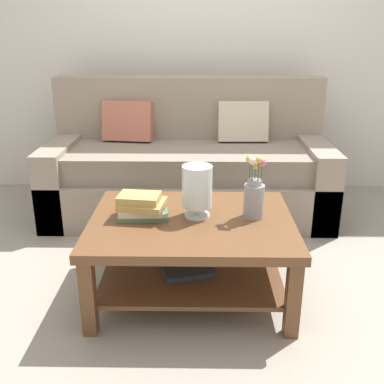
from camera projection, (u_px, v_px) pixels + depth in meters
ground_plane at (207, 269)px, 2.86m from camera, size 10.00×10.00×0.00m
back_wall at (206, 38)px, 3.94m from camera, size 6.40×0.12×2.70m
couch at (188, 168)px, 3.64m from camera, size 2.20×0.90×1.06m
coffee_table at (191, 240)px, 2.49m from camera, size 1.11×0.86×0.46m
book_stack_main at (141, 206)px, 2.45m from camera, size 0.28×0.24×0.13m
glass_hurricane_vase at (197, 188)px, 2.42m from camera, size 0.16×0.16×0.29m
flower_pitcher at (254, 194)px, 2.43m from camera, size 0.11×0.11×0.35m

